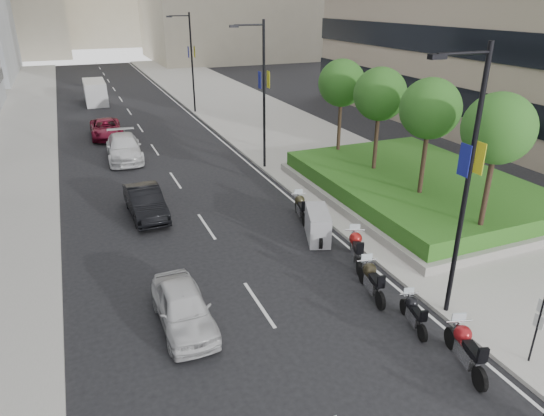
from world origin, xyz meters
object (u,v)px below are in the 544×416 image
car_b (145,202)px  motorcycle_2 (413,313)px  motorcycle_3 (371,280)px  delivery_van (95,93)px  motorcycle_5 (318,225)px  motorcycle_1 (465,348)px  car_d (106,128)px  car_a (183,308)px  lamp_post_2 (190,58)px  motorcycle_6 (301,207)px  lamp_post_0 (465,176)px  parking_sign (538,324)px  lamp_post_1 (262,89)px  motorcycle_4 (356,248)px  car_c (124,148)px

car_b → motorcycle_2: bearing=-63.6°
motorcycle_3 → delivery_van: 41.86m
motorcycle_5 → motorcycle_1: bearing=-159.0°
motorcycle_3 → car_b: bearing=43.5°
motorcycle_2 → delivery_van: bearing=22.8°
motorcycle_2 → car_d: bearing=27.6°
car_a → lamp_post_2: bearing=75.2°
motorcycle_5 → delivery_van: delivery_van is taller
lamp_post_2 → motorcycle_6: size_ratio=3.98×
car_d → lamp_post_2: bearing=36.6°
motorcycle_3 → lamp_post_0: bearing=-129.4°
motorcycle_2 → car_d: 29.95m
parking_sign → car_d: size_ratio=0.50×
parking_sign → motorcycle_6: (-1.73, 12.09, -0.85)m
lamp_post_1 → motorcycle_4: lamp_post_1 is taller
lamp_post_2 → car_a: lamp_post_2 is taller
parking_sign → motorcycle_5: (-1.99, 9.79, -0.76)m
motorcycle_5 → motorcycle_6: motorcycle_5 is taller
motorcycle_1 → car_d: 32.09m
motorcycle_6 → car_b: (-7.01, 3.28, 0.13)m
motorcycle_6 → delivery_van: (-7.17, 34.23, 0.47)m
motorcycle_5 → delivery_van: 37.18m
lamp_post_0 → motorcycle_3: lamp_post_0 is taller
lamp_post_1 → motorcycle_5: size_ratio=3.66×
car_b → lamp_post_1: bearing=28.0°
car_a → delivery_van: (0.14, 40.50, 0.38)m
lamp_post_2 → motorcycle_4: (-0.85, -30.70, -4.41)m
motorcycle_2 → car_d: car_d is taller
car_b → delivery_van: size_ratio=0.81×
lamp_post_0 → car_b: 15.40m
motorcycle_5 → lamp_post_2: bearing=17.4°
lamp_post_2 → motorcycle_4: 31.03m
lamp_post_2 → motorcycle_3: bearing=-92.8°
delivery_van → motorcycle_4: bearing=-78.5°
parking_sign → motorcycle_6: bearing=98.1°
lamp_post_0 → motorcycle_5: lamp_post_0 is taller
lamp_post_1 → car_a: (-8.38, -14.18, -4.37)m
motorcycle_3 → car_d: (-6.88, 26.96, 0.07)m
motorcycle_1 → car_c: bearing=31.1°
motorcycle_6 → delivery_van: size_ratio=0.41×
car_a → motorcycle_6: bearing=40.4°
lamp_post_1 → car_c: 10.55m
parking_sign → motorcycle_6: parking_sign is taller
motorcycle_6 → car_b: bearing=78.1°
lamp_post_1 → delivery_van: lamp_post_1 is taller
parking_sign → motorcycle_2: bearing=125.3°
car_a → car_c: size_ratio=0.75×
lamp_post_2 → car_c: 15.35m
motorcycle_3 → motorcycle_4: size_ratio=1.01×
lamp_post_1 → lamp_post_2: (0.00, 18.00, 0.00)m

